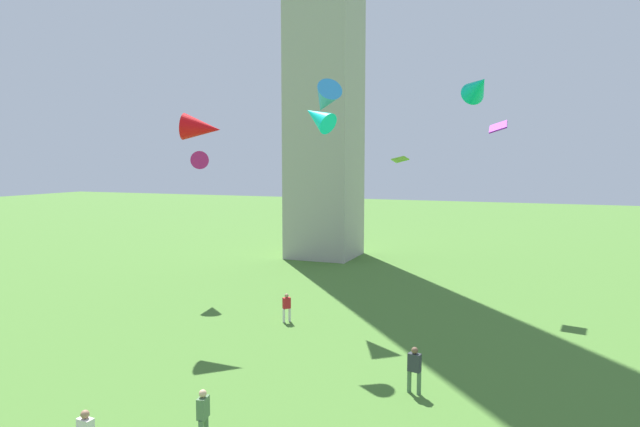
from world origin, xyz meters
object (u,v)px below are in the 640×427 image
Objects in this scene: person_3 at (203,413)px; kite_flying_1 at (200,159)px; kite_flying_4 at (400,159)px; kite_flying_5 at (318,117)px; kite_flying_3 at (498,127)px; person_2 at (414,367)px; kite_flying_6 at (478,87)px; kite_flying_2 at (325,100)px; kite_flying_0 at (202,128)px; person_0 at (287,306)px.

kite_flying_1 is (-11.85, 17.74, 8.08)m from person_3.
kite_flying_4 is 10.20m from kite_flying_5.
kite_flying_5 is at bearing 141.91° from kite_flying_3.
kite_flying_6 reaches higher than person_2.
person_3 is 1.48× the size of kite_flying_4.
kite_flying_2 is 2.48× the size of kite_flying_4.
kite_flying_1 is at bearing 18.24° from kite_flying_0.
kite_flying_2 reaches higher than person_2.
kite_flying_1 is (-4.67, 6.74, -1.62)m from kite_flying_0.
kite_flying_3 is (10.38, 9.85, 10.24)m from person_0.
kite_flying_1 reaches higher than person_2.
person_3 is at bearing -163.42° from kite_flying_0.
person_3 is 16.33m from kite_flying_0.
person_2 is at bearing 62.36° from kite_flying_4.
person_3 is (3.06, -12.80, 0.10)m from person_0.
person_2 is 19.46m from kite_flying_3.
kite_flying_0 is at bearing 23.27° from person_3.
person_0 is 0.90× the size of person_3.
kite_flying_1 is (-17.30, 11.61, 8.05)m from person_2.
kite_flying_6 is at bearing 149.04° from kite_flying_2.
kite_flying_5 is (1.60, -5.20, -1.45)m from kite_flying_2.
kite_flying_2 is (0.75, 3.98, 11.70)m from person_0.
kite_flying_0 is at bearing 171.07° from person_2.
person_2 is 16.63m from kite_flying_0.
kite_flying_2 is at bearing -56.61° from kite_flying_0.
kite_flying_3 is 1.36× the size of kite_flying_4.
person_3 is 0.59× the size of kite_flying_2.
kite_flying_1 is at bearing -99.05° from kite_flying_5.
kite_flying_2 is 5.63m from kite_flying_5.
kite_flying_3 reaches higher than person_0.
kite_flying_6 reaches higher than person_0.
person_2 is 13.04m from kite_flying_5.
kite_flying_5 is at bearing -6.32° from person_3.
kite_flying_0 is at bearing -178.38° from kite_flying_6.
kite_flying_0 is 6.50m from kite_flying_5.
kite_flying_2 is at bearing 119.23° from kite_flying_3.
kite_flying_1 is at bearing -27.48° from kite_flying_4.
kite_flying_3 is (9.63, 5.86, -1.45)m from kite_flying_2.
person_3 is 22.68m from kite_flying_6.
kite_flying_1 is 13.62m from kite_flying_4.
kite_flying_6 reaches higher than kite_flying_1.
kite_flying_4 is at bearing 117.50° from person_2.
kite_flying_4 is (8.45, 10.37, -1.64)m from kite_flying_0.
person_0 is at bearing 154.10° from person_2.
person_3 is 20.53m from kite_flying_2.
kite_flying_2 reaches higher than kite_flying_0.
person_0 is at bearing -97.42° from kite_flying_5.
person_2 is 1.03× the size of person_3.
person_3 is 0.82× the size of kite_flying_1.
person_2 is 1.12× the size of kite_flying_3.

